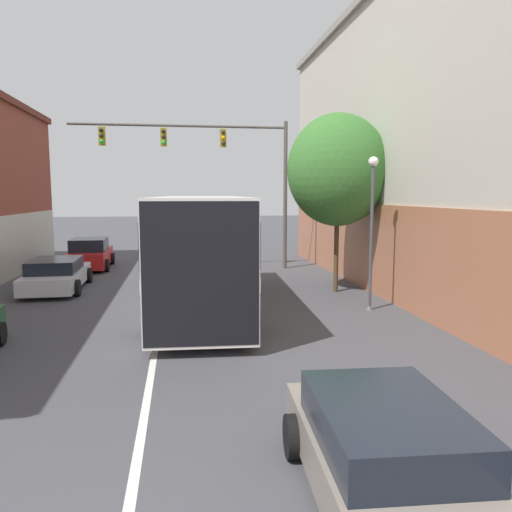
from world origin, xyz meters
TOP-DOWN VIEW (x-y plane):
  - lane_center_line at (0.00, 12.78)m, footprint 0.14×37.56m
  - bus at (1.27, 13.80)m, footprint 3.23×10.44m
  - hatchback_foreground at (2.91, 3.07)m, footprint 2.15×4.47m
  - parked_car_left_near at (-3.98, 17.38)m, footprint 2.17×4.60m
  - parked_car_left_mid at (-3.72, 22.83)m, footprint 2.08×4.15m
  - traffic_signal_gantry at (2.30, 21.54)m, footprint 9.91×0.36m
  - street_lamp at (6.37, 12.59)m, footprint 0.30×0.30m
  - street_tree_near at (6.22, 15.54)m, footprint 3.64×3.27m

SIDE VIEW (x-z plane):
  - lane_center_line at x=0.00m, z-range 0.00..0.01m
  - parked_car_left_near at x=-3.98m, z-range -0.02..1.17m
  - hatchback_foreground at x=2.91m, z-range -0.02..1.19m
  - parked_car_left_mid at x=-3.72m, z-range -0.05..1.42m
  - bus at x=1.27m, z-range 0.21..3.69m
  - street_lamp at x=6.37m, z-range 0.28..4.95m
  - street_tree_near at x=6.22m, z-range 1.20..7.61m
  - traffic_signal_gantry at x=2.30m, z-range 1.75..8.69m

